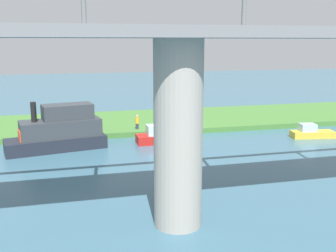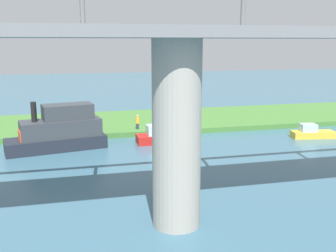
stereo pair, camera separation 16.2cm
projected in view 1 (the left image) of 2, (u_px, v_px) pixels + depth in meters
The scene contains 10 objects.
ground_plane at pixel (172, 135), 38.09m from camera, with size 160.00×160.00×0.00m, color #386075.
grassy_bank at pixel (159, 121), 43.73m from camera, with size 80.00×12.00×0.50m, color #427533.
bridge_pylon at pixel (178, 136), 18.59m from camera, with size 2.29×2.29×8.90m, color #9E998E.
bridge_span at pixel (179, 26), 17.58m from camera, with size 56.18×4.30×3.25m.
person_on_bank at pixel (137, 122), 38.24m from camera, with size 0.43×0.43×1.39m.
mooring_post at pixel (98, 126), 37.04m from camera, with size 0.20×0.20×1.05m, color brown.
houseboat_blue at pixel (59, 131), 32.76m from camera, with size 8.36×4.19×4.08m.
motorboat_red at pixel (162, 136), 35.15m from camera, with size 4.85×1.75×1.61m.
motorboat_white at pixel (311, 133), 37.03m from camera, with size 4.11×2.02×1.31m.
marker_buoy at pixel (160, 193), 22.82m from camera, with size 0.50×0.50×0.50m, color orange.
Camera 1 is at (9.43, 35.87, 8.74)m, focal length 42.61 mm.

